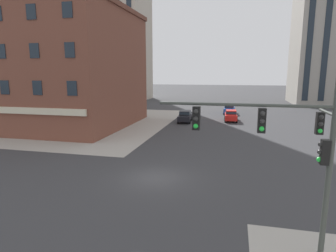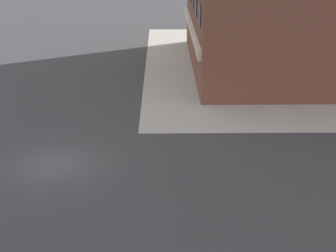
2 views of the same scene
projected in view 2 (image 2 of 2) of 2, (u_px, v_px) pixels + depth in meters
ground_plane at (55, 164)px, 25.63m from camera, size 320.00×320.00×0.00m
sidewalk_far_corner at (329, 63)px, 44.51m from camera, size 32.00×32.00×0.02m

